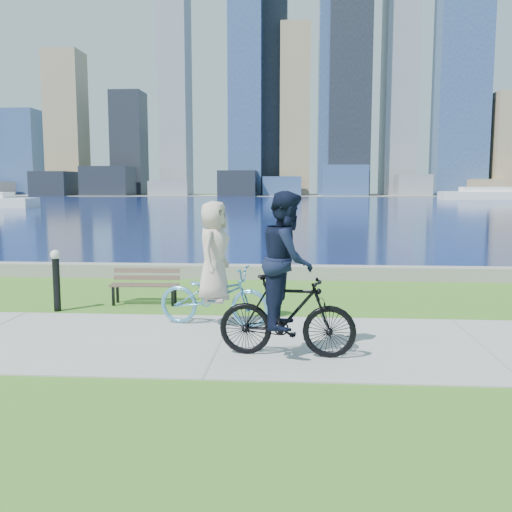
{
  "coord_description": "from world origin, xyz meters",
  "views": [
    {
      "loc": [
        1.17,
        -8.6,
        2.44
      ],
      "look_at": [
        0.4,
        2.16,
        1.1
      ],
      "focal_mm": 40.0,
      "sensor_mm": 36.0,
      "label": 1
    }
  ],
  "objects_px": {
    "park_bench": "(145,283)",
    "cyclist_man": "(287,288)",
    "bollard_lamp": "(56,276)",
    "cyclist_woman": "(214,280)"
  },
  "relations": [
    {
      "from": "park_bench",
      "to": "cyclist_man",
      "type": "distance_m",
      "value": 4.66
    },
    {
      "from": "bollard_lamp",
      "to": "cyclist_woman",
      "type": "relative_size",
      "value": 0.56
    },
    {
      "from": "park_bench",
      "to": "cyclist_woman",
      "type": "relative_size",
      "value": 0.65
    },
    {
      "from": "cyclist_woman",
      "to": "cyclist_man",
      "type": "height_order",
      "value": "cyclist_man"
    },
    {
      "from": "bollard_lamp",
      "to": "cyclist_woman",
      "type": "distance_m",
      "value": 3.38
    },
    {
      "from": "bollard_lamp",
      "to": "cyclist_woman",
      "type": "xyz_separation_m",
      "value": [
        3.23,
        -0.99,
        0.13
      ]
    },
    {
      "from": "cyclist_man",
      "to": "cyclist_woman",
      "type": "bearing_deg",
      "value": 41.7
    },
    {
      "from": "park_bench",
      "to": "cyclist_woman",
      "type": "distance_m",
      "value": 2.51
    },
    {
      "from": "bollard_lamp",
      "to": "cyclist_man",
      "type": "relative_size",
      "value": 0.51
    },
    {
      "from": "cyclist_man",
      "to": "park_bench",
      "type": "bearing_deg",
      "value": 45.06
    }
  ]
}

